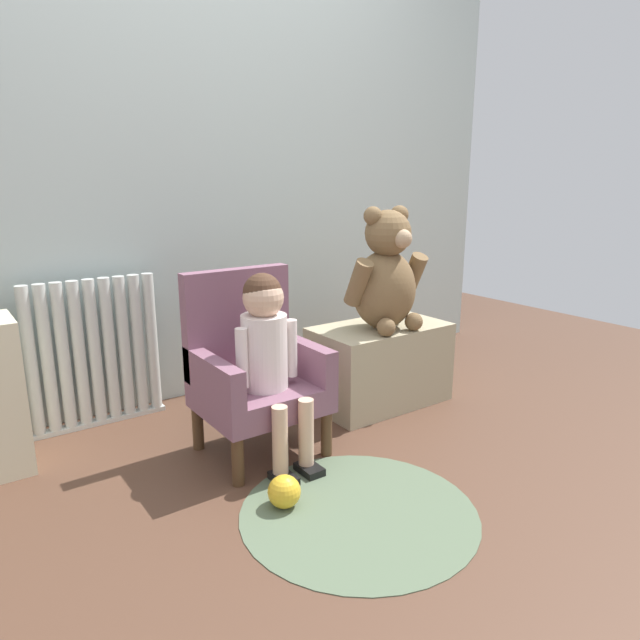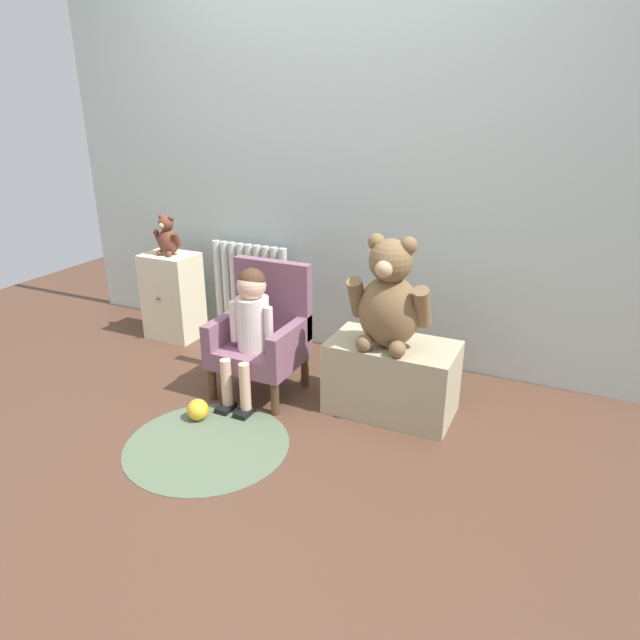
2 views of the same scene
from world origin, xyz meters
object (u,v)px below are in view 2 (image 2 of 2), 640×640
at_px(child_armchair, 263,334).
at_px(floor_rug, 207,444).
at_px(radiator, 251,293).
at_px(small_dresser, 173,296).
at_px(low_bench, 392,377).
at_px(small_teddy_bear, 168,237).
at_px(child_figure, 250,317).
at_px(toy_ball, 198,410).
at_px(large_teddy_bear, 389,299).

height_order(child_armchair, floor_rug, child_armchair).
bearing_deg(radiator, floor_rug, -67.96).
xyz_separation_m(small_dresser, low_bench, (1.63, -0.33, -0.10)).
height_order(radiator, floor_rug, radiator).
xyz_separation_m(radiator, floor_rug, (0.48, -1.19, -0.31)).
relative_size(small_teddy_bear, floor_rug, 0.33).
bearing_deg(child_figure, toy_ball, -112.79).
relative_size(small_dresser, child_armchair, 0.81).
distance_m(small_dresser, floor_rug, 1.41).
height_order(small_teddy_bear, floor_rug, small_teddy_bear).
relative_size(radiator, low_bench, 1.01).
height_order(small_teddy_bear, toy_ball, small_teddy_bear).
bearing_deg(small_teddy_bear, child_armchair, -22.88).
relative_size(child_figure, small_teddy_bear, 2.79).
relative_size(child_armchair, large_teddy_bear, 1.28).
bearing_deg(small_dresser, radiator, 22.33).
bearing_deg(radiator, child_armchair, -53.17).
distance_m(low_bench, toy_ball, 0.99).
xyz_separation_m(child_figure, small_teddy_bear, (-0.91, 0.50, 0.22)).
bearing_deg(low_bench, radiator, 155.54).
bearing_deg(child_armchair, large_teddy_bear, 1.63).
bearing_deg(child_armchair, small_dresser, 157.04).
xyz_separation_m(radiator, small_dresser, (-0.48, -0.20, -0.03)).
xyz_separation_m(small_dresser, large_teddy_bear, (1.61, -0.37, 0.33)).
height_order(child_figure, toy_ball, child_figure).
distance_m(large_teddy_bear, floor_rug, 1.09).
xyz_separation_m(radiator, child_figure, (0.44, -0.70, 0.15)).
relative_size(child_armchair, floor_rug, 0.92).
xyz_separation_m(child_armchair, low_bench, (0.71, 0.06, -0.14)).
bearing_deg(floor_rug, child_armchair, 93.94).
distance_m(child_armchair, floor_rug, 0.68).
bearing_deg(small_teddy_bear, low_bench, -11.17).
distance_m(low_bench, small_teddy_bear, 1.72).
bearing_deg(toy_ball, small_dresser, 133.77).
bearing_deg(small_dresser, toy_ball, -46.23).
xyz_separation_m(small_dresser, toy_ball, (0.79, -0.82, -0.23)).
bearing_deg(child_figure, child_armchair, 90.00).
distance_m(radiator, small_dresser, 0.52).
height_order(child_armchair, toy_ball, child_armchair).
bearing_deg(floor_rug, small_teddy_bear, 134.01).
xyz_separation_m(small_teddy_bear, toy_ball, (0.78, -0.82, -0.63)).
height_order(small_dresser, floor_rug, small_dresser).
bearing_deg(child_figure, low_bench, 14.21).
bearing_deg(low_bench, small_dresser, 168.71).
relative_size(radiator, toy_ball, 5.86).
bearing_deg(child_figure, small_dresser, 151.25).
bearing_deg(low_bench, floor_rug, -135.05).
xyz_separation_m(child_armchair, large_teddy_bear, (0.69, 0.02, 0.29)).
distance_m(large_teddy_bear, toy_ball, 1.10).
relative_size(small_dresser, floor_rug, 0.74).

